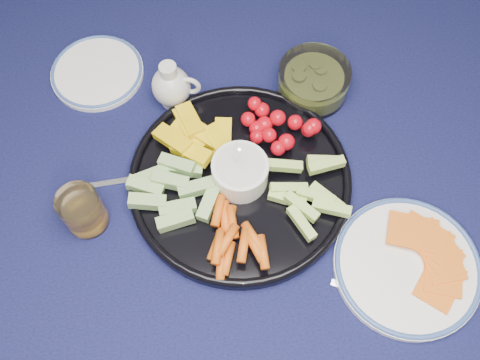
{
  "coord_description": "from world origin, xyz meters",
  "views": [
    {
      "loc": [
        -0.07,
        -0.47,
        1.6
      ],
      "look_at": [
        -0.06,
        -0.05,
        0.76
      ],
      "focal_mm": 40.0,
      "sensor_mm": 36.0,
      "label": 1
    }
  ],
  "objects_px": {
    "creamer_pitcher": "(172,86)",
    "side_plate_extra": "(97,72)",
    "dining_table": "(268,180)",
    "crudite_platter": "(239,178)",
    "juice_tumbler": "(83,212)",
    "pickle_bowl": "(313,82)",
    "cheese_plate": "(408,265)"
  },
  "relations": [
    {
      "from": "cheese_plate",
      "to": "juice_tumbler",
      "type": "xyz_separation_m",
      "value": [
        -0.53,
        0.1,
        0.02
      ]
    },
    {
      "from": "cheese_plate",
      "to": "juice_tumbler",
      "type": "distance_m",
      "value": 0.54
    },
    {
      "from": "creamer_pitcher",
      "to": "side_plate_extra",
      "type": "xyz_separation_m",
      "value": [
        -0.15,
        0.07,
        -0.04
      ]
    },
    {
      "from": "dining_table",
      "to": "side_plate_extra",
      "type": "relative_size",
      "value": 9.23
    },
    {
      "from": "pickle_bowl",
      "to": "side_plate_extra",
      "type": "bearing_deg",
      "value": 172.5
    },
    {
      "from": "dining_table",
      "to": "side_plate_extra",
      "type": "distance_m",
      "value": 0.4
    },
    {
      "from": "juice_tumbler",
      "to": "pickle_bowl",
      "type": "bearing_deg",
      "value": 32.23
    },
    {
      "from": "creamer_pitcher",
      "to": "cheese_plate",
      "type": "relative_size",
      "value": 0.42
    },
    {
      "from": "cheese_plate",
      "to": "juice_tumbler",
      "type": "relative_size",
      "value": 2.87
    },
    {
      "from": "dining_table",
      "to": "side_plate_extra",
      "type": "bearing_deg",
      "value": 148.62
    },
    {
      "from": "dining_table",
      "to": "creamer_pitcher",
      "type": "bearing_deg",
      "value": 142.81
    },
    {
      "from": "juice_tumbler",
      "to": "crudite_platter",
      "type": "bearing_deg",
      "value": 13.09
    },
    {
      "from": "dining_table",
      "to": "crudite_platter",
      "type": "bearing_deg",
      "value": -139.32
    },
    {
      "from": "creamer_pitcher",
      "to": "juice_tumbler",
      "type": "distance_m",
      "value": 0.28
    },
    {
      "from": "pickle_bowl",
      "to": "side_plate_extra",
      "type": "distance_m",
      "value": 0.42
    },
    {
      "from": "crudite_platter",
      "to": "juice_tumbler",
      "type": "distance_m",
      "value": 0.27
    },
    {
      "from": "dining_table",
      "to": "pickle_bowl",
      "type": "xyz_separation_m",
      "value": [
        0.09,
        0.15,
        0.12
      ]
    },
    {
      "from": "side_plate_extra",
      "to": "juice_tumbler",
      "type": "bearing_deg",
      "value": -88.08
    },
    {
      "from": "creamer_pitcher",
      "to": "pickle_bowl",
      "type": "xyz_separation_m",
      "value": [
        0.27,
        0.01,
        -0.02
      ]
    },
    {
      "from": "pickle_bowl",
      "to": "juice_tumbler",
      "type": "bearing_deg",
      "value": -147.77
    },
    {
      "from": "crudite_platter",
      "to": "cheese_plate",
      "type": "relative_size",
      "value": 1.62
    },
    {
      "from": "crudite_platter",
      "to": "juice_tumbler",
      "type": "bearing_deg",
      "value": -166.91
    },
    {
      "from": "dining_table",
      "to": "juice_tumbler",
      "type": "height_order",
      "value": "juice_tumbler"
    },
    {
      "from": "pickle_bowl",
      "to": "juice_tumbler",
      "type": "xyz_separation_m",
      "value": [
        -0.41,
        -0.26,
        0.01
      ]
    },
    {
      "from": "crudite_platter",
      "to": "side_plate_extra",
      "type": "xyz_separation_m",
      "value": [
        -0.27,
        0.25,
        -0.01
      ]
    },
    {
      "from": "creamer_pitcher",
      "to": "juice_tumbler",
      "type": "relative_size",
      "value": 1.2
    },
    {
      "from": "creamer_pitcher",
      "to": "juice_tumbler",
      "type": "xyz_separation_m",
      "value": [
        -0.14,
        -0.25,
        -0.01
      ]
    },
    {
      "from": "dining_table",
      "to": "juice_tumbler",
      "type": "bearing_deg",
      "value": -160.75
    },
    {
      "from": "pickle_bowl",
      "to": "juice_tumbler",
      "type": "height_order",
      "value": "juice_tumbler"
    },
    {
      "from": "pickle_bowl",
      "to": "side_plate_extra",
      "type": "xyz_separation_m",
      "value": [
        -0.42,
        0.05,
        -0.02
      ]
    },
    {
      "from": "pickle_bowl",
      "to": "cheese_plate",
      "type": "height_order",
      "value": "pickle_bowl"
    },
    {
      "from": "crudite_platter",
      "to": "dining_table",
      "type": "bearing_deg",
      "value": 40.68
    }
  ]
}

